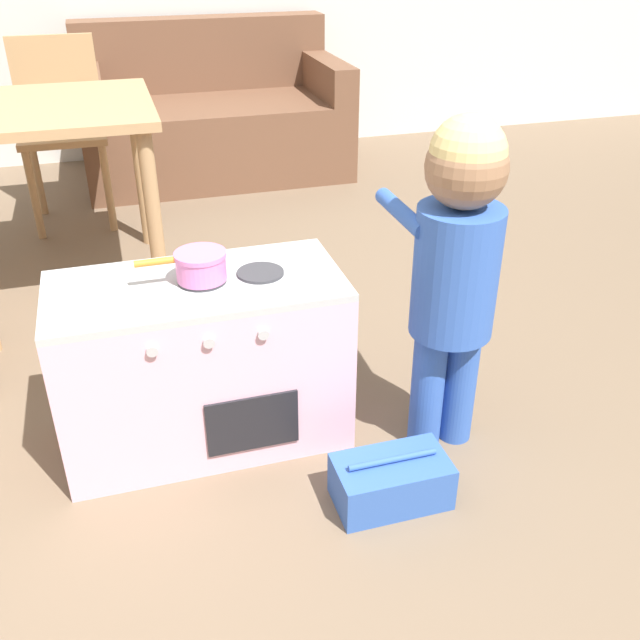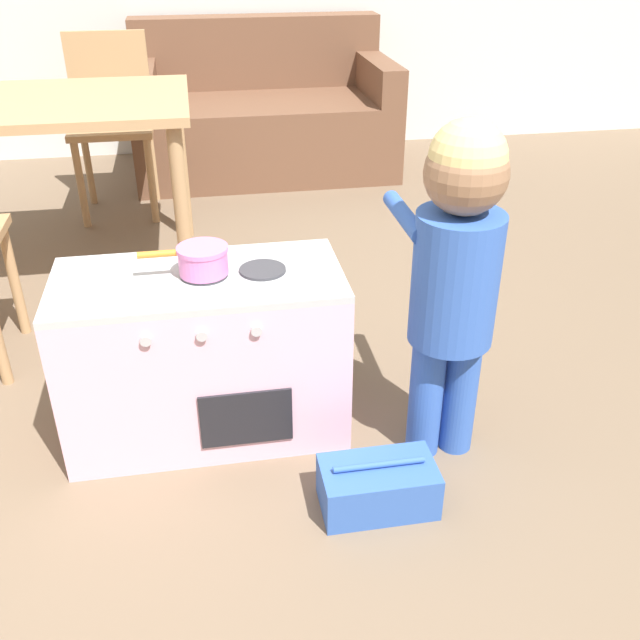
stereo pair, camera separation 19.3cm
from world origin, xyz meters
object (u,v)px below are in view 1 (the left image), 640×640
(toy_basket, at_px, (391,481))
(couch, at_px, (213,119))
(play_kitchen, at_px, (203,362))
(child_figure, at_px, (457,252))
(toy_pot, at_px, (200,264))
(dining_chair_far, at_px, (62,125))

(toy_basket, relative_size, couch, 0.20)
(play_kitchen, relative_size, child_figure, 0.83)
(toy_pot, distance_m, couch, 2.52)
(child_figure, bearing_deg, play_kitchen, 161.45)
(play_kitchen, distance_m, child_figure, 0.75)
(toy_pot, height_order, child_figure, child_figure)
(couch, bearing_deg, toy_pot, -99.53)
(play_kitchen, bearing_deg, child_figure, -18.55)
(toy_pot, relative_size, couch, 0.16)
(toy_pot, xyz_separation_m, child_figure, (0.62, -0.21, 0.05))
(toy_pot, bearing_deg, couch, 80.47)
(toy_pot, height_order, toy_basket, toy_pot)
(play_kitchen, distance_m, couch, 2.51)
(child_figure, height_order, dining_chair_far, child_figure)
(play_kitchen, bearing_deg, toy_pot, 1.65)
(toy_basket, distance_m, couch, 2.90)
(play_kitchen, height_order, dining_chair_far, dining_chair_far)
(toy_pot, bearing_deg, dining_chair_far, 101.21)
(toy_basket, relative_size, dining_chair_far, 0.34)
(toy_basket, bearing_deg, dining_chair_far, 108.34)
(child_figure, relative_size, toy_basket, 3.21)
(toy_pot, distance_m, child_figure, 0.66)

